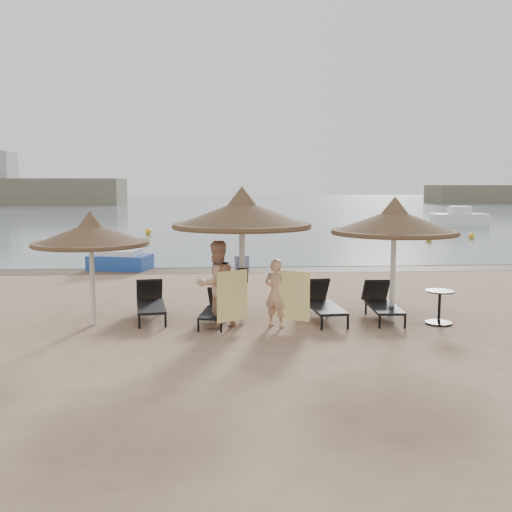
{
  "coord_description": "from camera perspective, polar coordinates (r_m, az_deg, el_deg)",
  "views": [
    {
      "loc": [
        -0.22,
        -11.93,
        3.26
      ],
      "look_at": [
        0.66,
        1.2,
        1.58
      ],
      "focal_mm": 40.0,
      "sensor_mm": 36.0,
      "label": 1
    }
  ],
  "objects": [
    {
      "name": "buoy_left",
      "position": [
        37.14,
        -10.72,
        2.42
      ],
      "size": [
        0.41,
        0.41,
        0.41
      ],
      "primitive_type": "sphere",
      "color": "yellow",
      "rests_on": "ground"
    },
    {
      "name": "palapa_left",
      "position": [
        13.52,
        -16.2,
        2.08
      ],
      "size": [
        2.67,
        2.67,
        2.65
      ],
      "rotation": [
        0.0,
        0.0,
        0.18
      ],
      "color": "silver",
      "rests_on": "ground"
    },
    {
      "name": "person_right",
      "position": [
        12.96,
        2.02,
        -3.19
      ],
      "size": [
        1.0,
        0.91,
        1.82
      ],
      "primitive_type": "imported",
      "rotation": [
        0.0,
        0.0,
        2.57
      ],
      "color": "tan",
      "rests_on": "ground"
    },
    {
      "name": "palapa_center",
      "position": [
        13.08,
        -1.41,
        4.16
      ],
      "size": [
        3.23,
        3.23,
        3.21
      ],
      "rotation": [
        0.0,
        0.0,
        -0.08
      ],
      "color": "silver",
      "rests_on": "ground"
    },
    {
      "name": "palapa_right",
      "position": [
        13.77,
        13.67,
        3.32
      ],
      "size": [
        2.99,
        2.99,
        2.97
      ],
      "rotation": [
        0.0,
        0.0,
        -0.02
      ],
      "color": "silver",
      "rests_on": "ground"
    },
    {
      "name": "lounger_near_right",
      "position": [
        13.93,
        6.62,
        -4.61
      ],
      "size": [
        0.85,
        2.07,
        0.9
      ],
      "rotation": [
        0.0,
        0.0,
        0.09
      ],
      "color": "black",
      "rests_on": "ground"
    },
    {
      "name": "side_table",
      "position": [
        14.01,
        17.85,
        -4.99
      ],
      "size": [
        0.65,
        0.65,
        0.79
      ],
      "rotation": [
        0.0,
        0.0,
        0.05
      ],
      "color": "black",
      "rests_on": "ground"
    },
    {
      "name": "pedal_boat",
      "position": [
        22.35,
        -13.49,
        -0.32
      ],
      "size": [
        2.49,
        1.84,
        1.04
      ],
      "rotation": [
        0.0,
        0.0,
        -0.26
      ],
      "color": "#1E46A0",
      "rests_on": "ground"
    },
    {
      "name": "towel_left",
      "position": [
        12.65,
        -2.38,
        -4.01
      ],
      "size": [
        0.7,
        0.45,
        1.14
      ],
      "rotation": [
        0.0,
        0.0,
        0.57
      ],
      "color": "yellow",
      "rests_on": "ground"
    },
    {
      "name": "bag_patterned",
      "position": [
        13.37,
        -1.43,
        -0.87
      ],
      "size": [
        0.34,
        0.18,
        0.42
      ],
      "rotation": [
        0.0,
        0.0,
        0.21
      ],
      "color": "white",
      "rests_on": "ground"
    },
    {
      "name": "wet_sand_strip",
      "position": [
        21.58,
        -3.2,
        -1.42
      ],
      "size": [
        200.0,
        1.6,
        0.01
      ],
      "primitive_type": "cube",
      "color": "brown",
      "rests_on": "ground"
    },
    {
      "name": "lounger_near_left",
      "position": [
        13.54,
        -3.99,
        -5.21
      ],
      "size": [
        0.82,
        1.76,
        0.76
      ],
      "rotation": [
        0.0,
        0.0,
        -0.16
      ],
      "color": "black",
      "rests_on": "ground"
    },
    {
      "name": "lounger_far_left",
      "position": [
        14.19,
        -10.5,
        -4.52
      ],
      "size": [
        0.93,
        2.02,
        0.87
      ],
      "rotation": [
        0.0,
        0.0,
        0.15
      ],
      "color": "black",
      "rests_on": "ground"
    },
    {
      "name": "buoy_mid",
      "position": [
        42.71,
        3.94,
        3.11
      ],
      "size": [
        0.35,
        0.35,
        0.35
      ],
      "primitive_type": "sphere",
      "color": "yellow",
      "rests_on": "ground"
    },
    {
      "name": "far_shore",
      "position": [
        93.14,
        -19.45,
        6.64
      ],
      "size": [
        150.0,
        54.8,
        12.0
      ],
      "color": "#736951",
      "rests_on": "ground"
    },
    {
      "name": "person_left",
      "position": [
        12.93,
        -3.98,
        -2.13
      ],
      "size": [
        1.26,
        1.11,
        2.31
      ],
      "primitive_type": "imported",
      "rotation": [
        0.0,
        0.0,
        3.64
      ],
      "color": "tan",
      "rests_on": "ground"
    },
    {
      "name": "bag_dark",
      "position": [
        13.07,
        -1.36,
        -1.97
      ],
      "size": [
        0.26,
        0.15,
        0.34
      ],
      "rotation": [
        0.0,
        0.0,
        0.28
      ],
      "color": "black",
      "rests_on": "ground"
    },
    {
      "name": "sea",
      "position": [
        91.99,
        -3.7,
        5.23
      ],
      "size": [
        200.0,
        140.0,
        0.03
      ],
      "primitive_type": "cube",
      "color": "slate",
      "rests_on": "ground"
    },
    {
      "name": "towel_right",
      "position": [
        12.78,
        3.7,
        -4.0
      ],
      "size": [
        0.72,
        0.37,
        1.11
      ],
      "rotation": [
        0.0,
        0.0,
        -0.47
      ],
      "color": "yellow",
      "rests_on": "ground"
    },
    {
      "name": "buoy_extra",
      "position": [
        33.22,
        16.91,
        1.67
      ],
      "size": [
        0.41,
        0.41,
        0.41
      ],
      "primitive_type": "sphere",
      "color": "yellow",
      "rests_on": "ground"
    },
    {
      "name": "buoy_right",
      "position": [
        36.08,
        20.74,
        1.9
      ],
      "size": [
        0.36,
        0.36,
        0.36
      ],
      "primitive_type": "sphere",
      "color": "yellow",
      "rests_on": "ground"
    },
    {
      "name": "ground",
      "position": [
        12.37,
        -2.71,
        -8.02
      ],
      "size": [
        160.0,
        160.0,
        0.0
      ],
      "primitive_type": "plane",
      "color": "tan",
      "rests_on": "ground"
    },
    {
      "name": "lounger_far_right",
      "position": [
        14.26,
        12.44,
        -4.53
      ],
      "size": [
        0.72,
        1.96,
        0.86
      ],
      "rotation": [
        0.0,
        0.0,
        -0.04
      ],
      "color": "black",
      "rests_on": "ground"
    }
  ]
}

